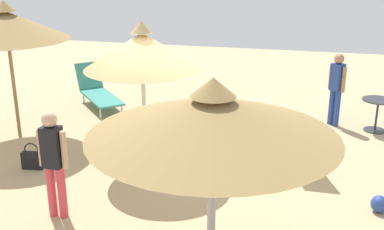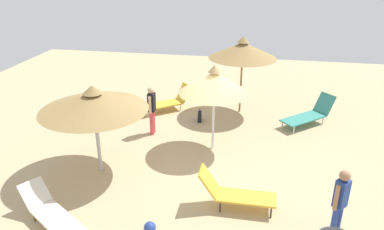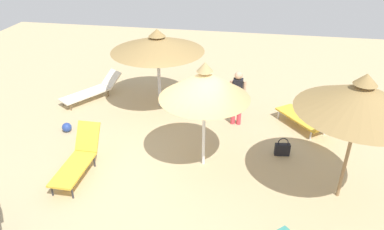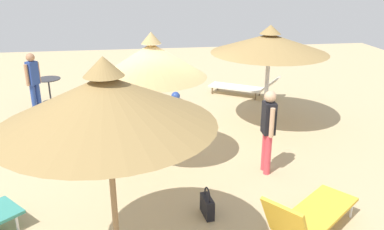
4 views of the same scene
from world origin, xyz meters
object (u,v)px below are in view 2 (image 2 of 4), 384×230
Objects in this scene: lounge_chair_center at (168,101)px; person_standing_near_right at (152,107)px; parasol_umbrella_far_right at (93,101)px; lounge_chair_far_left at (52,214)px; parasol_umbrella_front at (243,50)px; parasol_umbrella_near_left at (214,83)px; lounge_chair_back at (310,114)px; lounge_chair_edge at (234,192)px; person_standing_near_left at (340,201)px; handbag at (200,116)px; beach_ball at (150,228)px.

lounge_chair_center is 2.16m from person_standing_near_right.
parasol_umbrella_far_right is 2.99m from lounge_chair_far_left.
parasol_umbrella_near_left is at bearing 168.30° from parasol_umbrella_front.
lounge_chair_back is 5.80m from lounge_chair_edge.
lounge_chair_center is 1.14× the size of person_standing_near_right.
lounge_chair_back is at bearing -52.69° from parasol_umbrella_near_left.
lounge_chair_center is (2.74, 2.11, -1.79)m from parasol_umbrella_near_left.
lounge_chair_edge is at bearing 73.29° from person_standing_near_left.
handbag is at bearing -29.96° from parasol_umbrella_far_right.
parasol_umbrella_front is 7.75m from beach_ball.
parasol_umbrella_front is at bearing 74.40° from lounge_chair_back.
parasol_umbrella_far_right reaches higher than lounge_chair_center.
lounge_chair_far_left is 1.28× the size of person_standing_near_left.
lounge_chair_far_left is at bearing 136.94° from lounge_chair_back.
lounge_chair_back is 3.96m from handbag.
lounge_chair_edge is (-1.01, -3.83, -1.66)m from parasol_umbrella_far_right.
parasol_umbrella_front is 10.80× the size of beach_ball.
parasol_umbrella_far_right is (-1.88, 2.95, -0.08)m from parasol_umbrella_near_left.
person_standing_near_right is at bearing -17.56° from parasol_umbrella_far_right.
lounge_chair_back reaches higher than beach_ball.
lounge_chair_back is at bearing -83.28° from handbag.
lounge_chair_far_left is at bearing 177.22° from parasol_umbrella_far_right.
parasol_umbrella_near_left reaches higher than parasol_umbrella_far_right.
parasol_umbrella_near_left is 0.93× the size of parasol_umbrella_front.
lounge_chair_center reaches higher than beach_ball.
parasol_umbrella_front is 3.46m from lounge_chair_center.
parasol_umbrella_near_left is at bearing 127.31° from lounge_chair_back.
beach_ball is at bearing 168.30° from parasol_umbrella_front.
person_standing_near_right is 2.07m from handbag.
lounge_chair_back reaches higher than lounge_chair_far_left.
lounge_chair_center is 8.19m from person_standing_near_left.
person_standing_near_right is at bearing -10.57° from lounge_chair_far_left.
parasol_umbrella_near_left is 4.67m from beach_ball.
person_standing_near_right is (2.54, -0.80, -1.14)m from parasol_umbrella_far_right.
parasol_umbrella_near_left is at bearing -35.72° from lounge_chair_far_left.
person_standing_near_left is at bearing -145.26° from handbag.
person_standing_near_right reaches higher than lounge_chair_back.
handbag is at bearing 18.34° from lounge_chair_edge.
person_standing_near_left reaches higher than person_standing_near_right.
handbag is at bearing -1.11° from beach_ball.
person_standing_near_left is at bearing -138.97° from parasol_umbrella_near_left.
lounge_chair_back is at bearing -105.60° from parasol_umbrella_front.
handbag reaches higher than beach_ball.
parasol_umbrella_front is at bearing -26.66° from lounge_chair_far_left.
lounge_chair_edge is 6.77× the size of beach_ball.
person_standing_near_left is at bearing 179.12° from lounge_chair_back.
lounge_chair_center is at bearing -0.94° from person_standing_near_right.
handbag is at bearing -119.33° from lounge_chair_center.
parasol_umbrella_front is 6.35m from lounge_chair_edge.
person_standing_near_right is 0.99× the size of person_standing_near_left.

